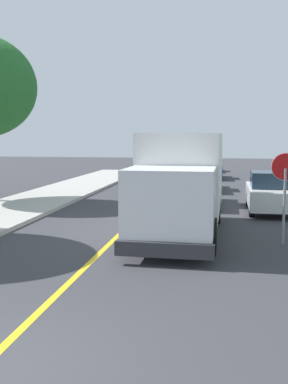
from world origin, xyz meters
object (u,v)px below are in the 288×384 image
(parked_car_far, at_px, (209,168))
(parked_car_mid, at_px, (200,176))
(stop_sign, at_px, (285,181))
(parked_car_near, at_px, (199,188))
(parked_van_across, at_px, (270,193))
(parked_car_furthest, at_px, (205,162))
(box_truck, at_px, (182,179))

(parked_car_far, bearing_deg, parked_car_mid, -92.39)
(parked_car_mid, distance_m, parked_car_far, 7.45)
(stop_sign, bearing_deg, parked_car_near, 111.22)
(parked_car_far, height_order, stop_sign, stop_sign)
(parked_car_mid, distance_m, stop_sign, 13.46)
(parked_car_mid, height_order, stop_sign, stop_sign)
(parked_car_far, xyz_separation_m, parked_van_across, (2.87, -14.76, 0.00))
(stop_sign, bearing_deg, parked_car_mid, 102.76)
(parked_car_near, bearing_deg, parked_car_far, 89.41)
(parked_car_far, bearing_deg, parked_car_near, -90.59)
(parked_car_mid, bearing_deg, parked_car_furthest, 91.01)
(box_truck, height_order, parked_car_near, box_truck)
(parked_van_across, bearing_deg, parked_car_near, 154.75)
(parked_car_near, xyz_separation_m, parked_car_furthest, (-0.43, 20.18, 0.00))
(parked_car_near, distance_m, stop_sign, 7.78)
(box_truck, bearing_deg, parked_car_furthest, 90.38)
(parked_car_near, height_order, parked_van_across, same)
(parked_car_mid, relative_size, stop_sign, 1.69)
(parked_car_far, bearing_deg, stop_sign, -82.64)
(parked_car_near, xyz_separation_m, parked_car_far, (0.14, 13.34, 0.00))
(parked_van_across, bearing_deg, parked_car_mid, 113.51)
(parked_car_mid, distance_m, parked_van_across, 7.99)
(parked_car_furthest, bearing_deg, parked_van_across, -80.96)
(parked_car_furthest, bearing_deg, stop_sign, -83.30)
(parked_car_near, distance_m, parked_car_far, 13.34)
(box_truck, relative_size, parked_car_furthest, 1.62)
(parked_car_near, bearing_deg, parked_van_across, -25.25)
(box_truck, height_order, stop_sign, box_truck)
(parked_car_near, bearing_deg, parked_car_furthest, 91.21)
(box_truck, distance_m, parked_car_near, 6.33)
(parked_car_far, bearing_deg, parked_car_furthest, 94.71)
(box_truck, distance_m, parked_car_mid, 12.19)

